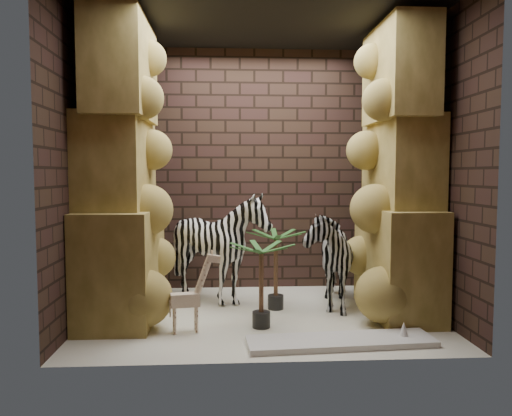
{
  "coord_description": "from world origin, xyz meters",
  "views": [
    {
      "loc": [
        -0.34,
        -4.89,
        1.46
      ],
      "look_at": [
        -0.04,
        0.15,
        1.1
      ],
      "focal_mm": 34.15,
      "sensor_mm": 36.0,
      "label": 1
    }
  ],
  "objects": [
    {
      "name": "rock_pillar_right",
      "position": [
        1.42,
        0.0,
        1.5
      ],
      "size": [
        0.58,
        1.25,
        3.0
      ],
      "primitive_type": null,
      "color": "tan",
      "rests_on": "floor"
    },
    {
      "name": "zebra_left",
      "position": [
        -0.44,
        0.49,
        0.57
      ],
      "size": [
        1.14,
        1.35,
        1.13
      ],
      "primitive_type": "imported",
      "rotation": [
        0.0,
        0.0,
        0.11
      ],
      "color": "white",
      "rests_on": "floor"
    },
    {
      "name": "giraffe_toy",
      "position": [
        -0.73,
        -0.5,
        0.39
      ],
      "size": [
        0.41,
        0.2,
        0.77
      ],
      "primitive_type": null,
      "rotation": [
        0.0,
        0.0,
        0.18
      ],
      "color": "beige",
      "rests_on": "floor"
    },
    {
      "name": "ceiling",
      "position": [
        0.0,
        0.0,
        3.0
      ],
      "size": [
        3.5,
        3.5,
        0.0
      ],
      "primitive_type": "plane",
      "rotation": [
        3.14,
        0.0,
        0.0
      ],
      "color": "black",
      "rests_on": "ground"
    },
    {
      "name": "palm_back",
      "position": [
        -0.03,
        -0.39,
        0.41
      ],
      "size": [
        0.36,
        0.36,
        0.82
      ],
      "primitive_type": null,
      "color": "#194A1D",
      "rests_on": "floor"
    },
    {
      "name": "zebra_right",
      "position": [
        0.74,
        0.35,
        0.63
      ],
      "size": [
        0.69,
        1.12,
        1.25
      ],
      "primitive_type": "imported",
      "rotation": [
        0.0,
        0.0,
        -0.12
      ],
      "color": "white",
      "rests_on": "floor"
    },
    {
      "name": "wall_front",
      "position": [
        0.0,
        -1.25,
        1.5
      ],
      "size": [
        3.5,
        0.0,
        3.5
      ],
      "primitive_type": "plane",
      "rotation": [
        -1.57,
        0.0,
        0.0
      ],
      "color": "#2F1F17",
      "rests_on": "ground"
    },
    {
      "name": "wall_right",
      "position": [
        1.75,
        0.0,
        1.5
      ],
      "size": [
        0.0,
        3.0,
        3.0
      ],
      "primitive_type": "plane",
      "rotation": [
        1.57,
        0.0,
        -1.57
      ],
      "color": "#2F1F17",
      "rests_on": "ground"
    },
    {
      "name": "rock_pillar_left",
      "position": [
        -1.4,
        0.0,
        1.5
      ],
      "size": [
        0.68,
        1.3,
        3.0
      ],
      "primitive_type": null,
      "color": "tan",
      "rests_on": "floor"
    },
    {
      "name": "floor",
      "position": [
        0.0,
        0.0,
        0.0
      ],
      "size": [
        3.5,
        3.5,
        0.0
      ],
      "primitive_type": "plane",
      "color": "silver",
      "rests_on": "ground"
    },
    {
      "name": "wall_back",
      "position": [
        0.0,
        1.25,
        1.5
      ],
      "size": [
        3.5,
        0.0,
        3.5
      ],
      "primitive_type": "plane",
      "rotation": [
        1.57,
        0.0,
        0.0
      ],
      "color": "#2F1F17",
      "rests_on": "ground"
    },
    {
      "name": "surfboard",
      "position": [
        0.62,
        -0.88,
        0.03
      ],
      "size": [
        1.63,
        0.5,
        0.05
      ],
      "primitive_type": "cube",
      "rotation": [
        0.0,
        0.0,
        0.07
      ],
      "color": "white",
      "rests_on": "floor"
    },
    {
      "name": "wall_left",
      "position": [
        -1.75,
        0.0,
        1.5
      ],
      "size": [
        0.0,
        3.0,
        3.0
      ],
      "primitive_type": "plane",
      "rotation": [
        1.57,
        0.0,
        1.57
      ],
      "color": "#2F1F17",
      "rests_on": "ground"
    },
    {
      "name": "palm_front",
      "position": [
        0.17,
        0.23,
        0.43
      ],
      "size": [
        0.36,
        0.36,
        0.86
      ],
      "primitive_type": null,
      "color": "#194A1D",
      "rests_on": "floor"
    }
  ]
}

